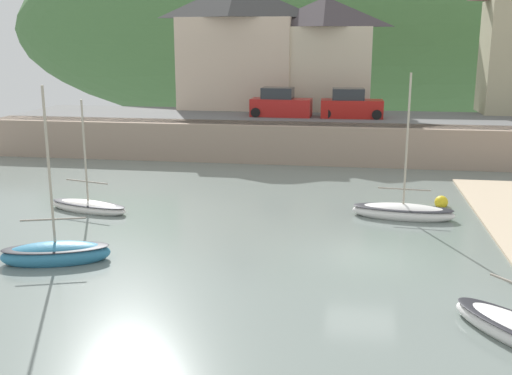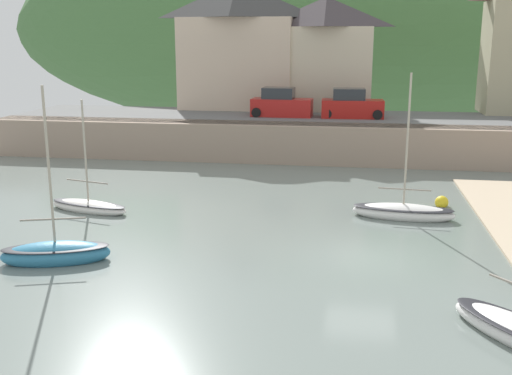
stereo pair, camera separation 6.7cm
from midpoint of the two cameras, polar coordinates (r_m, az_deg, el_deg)
The scene contains 10 objects.
quay_seawall at distance 38.60m, azimuth 9.86°, elevation 4.34°, with size 48.00×9.40×2.40m.
hillside_backdrop at distance 75.84m, azimuth 7.97°, elevation 14.50°, with size 80.00×44.00×24.88m.
waterfront_building_left at distance 46.63m, azimuth -1.70°, elevation 13.24°, with size 8.67×4.67×9.26m.
waterfront_building_centre at distance 45.87m, azimuth 6.57°, elevation 12.43°, with size 7.06×4.33×8.12m.
sailboat_far_left at distance 27.04m, azimuth 13.71°, elevation -2.21°, with size 4.46×1.80×6.38m.
sailboat_tall_mast at distance 28.33m, azimuth -15.36°, elevation -1.68°, with size 4.13×2.08×5.14m.
sailboat_nearest_shore at distance 22.28m, azimuth -18.19°, elevation -5.87°, with size 3.93×2.41×6.29m.
parked_car_near_slipway at distance 41.81m, azimuth 2.43°, elevation 7.79°, with size 4.17×1.88×1.95m.
parked_car_by_wall at distance 41.53m, azimuth 9.01°, elevation 7.60°, with size 4.16×1.86×1.95m.
mooring_buoy at distance 29.40m, azimuth 17.09°, elevation -1.34°, with size 0.61×0.61×0.61m.
Camera 2 is at (-0.52, -20.60, 7.52)m, focal length 42.61 mm.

